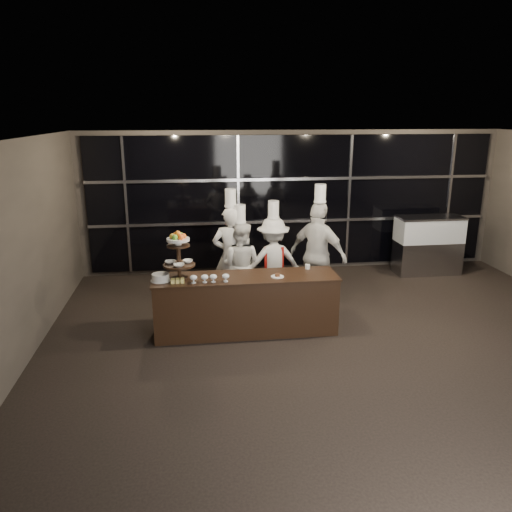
{
  "coord_description": "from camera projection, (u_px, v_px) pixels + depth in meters",
  "views": [
    {
      "loc": [
        -2.19,
        -5.43,
        3.31
      ],
      "look_at": [
        -1.2,
        2.09,
        1.15
      ],
      "focal_mm": 35.0,
      "sensor_mm": 36.0,
      "label": 1
    }
  ],
  "objects": [
    {
      "name": "small_plate",
      "position": [
        277.0,
        276.0,
        7.6
      ],
      "size": [
        0.2,
        0.2,
        0.05
      ],
      "color": "white",
      "rests_on": "buffet_counter"
    },
    {
      "name": "room",
      "position": [
        378.0,
        272.0,
        5.95
      ],
      "size": [
        10.0,
        10.0,
        10.0
      ],
      "color": "black",
      "rests_on": "ground"
    },
    {
      "name": "chef_d",
      "position": [
        318.0,
        255.0,
        8.67
      ],
      "size": [
        1.1,
        1.11,
        2.18
      ],
      "color": "silver",
      "rests_on": "ground"
    },
    {
      "name": "buffet_counter",
      "position": [
        246.0,
        304.0,
        7.76
      ],
      "size": [
        2.84,
        0.74,
        0.92
      ],
      "color": "black",
      "rests_on": "ground"
    },
    {
      "name": "window_wall",
      "position": [
        294.0,
        202.0,
        10.65
      ],
      "size": [
        8.6,
        0.1,
        2.8
      ],
      "color": "black",
      "rests_on": "ground"
    },
    {
      "name": "compotes",
      "position": [
        209.0,
        277.0,
        7.33
      ],
      "size": [
        0.58,
        0.11,
        0.12
      ],
      "color": "silver",
      "rests_on": "buffet_counter"
    },
    {
      "name": "display_case",
      "position": [
        428.0,
        242.0,
        10.62
      ],
      "size": [
        1.38,
        0.6,
        1.24
      ],
      "color": "#A5A5AA",
      "rests_on": "ground"
    },
    {
      "name": "pastry_squares",
      "position": [
        178.0,
        281.0,
        7.34
      ],
      "size": [
        0.19,
        0.13,
        0.05
      ],
      "color": "#EDE074",
      "rests_on": "buffet_counter"
    },
    {
      "name": "display_stand",
      "position": [
        179.0,
        252.0,
        7.4
      ],
      "size": [
        0.48,
        0.48,
        0.74
      ],
      "color": "black",
      "rests_on": "buffet_counter"
    },
    {
      "name": "chef_c",
      "position": [
        273.0,
        261.0,
        8.86
      ],
      "size": [
        1.07,
        0.68,
        1.88
      ],
      "color": "silver",
      "rests_on": "ground"
    },
    {
      "name": "chef_cup",
      "position": [
        308.0,
        267.0,
        8.0
      ],
      "size": [
        0.08,
        0.08,
        0.07
      ],
      "primitive_type": "cylinder",
      "color": "white",
      "rests_on": "buffet_counter"
    },
    {
      "name": "layer_cake",
      "position": [
        161.0,
        277.0,
        7.41
      ],
      "size": [
        0.3,
        0.3,
        0.11
      ],
      "color": "white",
      "rests_on": "buffet_counter"
    },
    {
      "name": "chef_a",
      "position": [
        231.0,
        256.0,
        8.72
      ],
      "size": [
        0.72,
        0.53,
        2.1
      ],
      "color": "silver",
      "rests_on": "ground"
    },
    {
      "name": "chef_b",
      "position": [
        240.0,
        264.0,
        8.7
      ],
      "size": [
        0.92,
        0.84,
        1.84
      ],
      "color": "white",
      "rests_on": "ground"
    }
  ]
}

